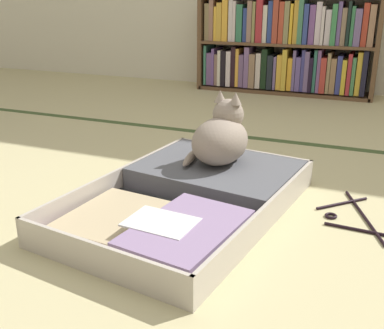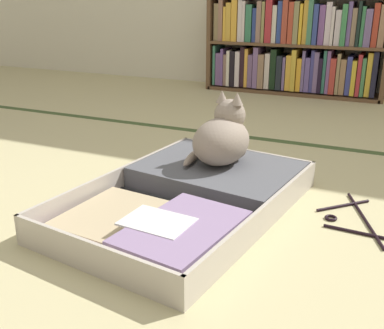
{
  "view_description": "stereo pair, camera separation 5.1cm",
  "coord_description": "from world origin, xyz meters",
  "px_view_note": "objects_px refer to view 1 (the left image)",
  "views": [
    {
      "loc": [
        0.55,
        -1.23,
        0.71
      ],
      "look_at": [
        -0.03,
        0.19,
        0.14
      ],
      "focal_mm": 44.0,
      "sensor_mm": 36.0,
      "label": 1
    },
    {
      "loc": [
        0.59,
        -1.21,
        0.71
      ],
      "look_at": [
        -0.03,
        0.19,
        0.14
      ],
      "focal_mm": 44.0,
      "sensor_mm": 36.0,
      "label": 2
    }
  ],
  "objects_px": {
    "bookshelf": "(285,46)",
    "open_suitcase": "(197,195)",
    "clothes_hanger": "(353,216)",
    "black_cat": "(222,138)"
  },
  "relations": [
    {
      "from": "black_cat",
      "to": "clothes_hanger",
      "type": "bearing_deg",
      "value": -10.32
    },
    {
      "from": "bookshelf",
      "to": "black_cat",
      "type": "distance_m",
      "value": 1.9
    },
    {
      "from": "open_suitcase",
      "to": "clothes_hanger",
      "type": "height_order",
      "value": "open_suitcase"
    },
    {
      "from": "open_suitcase",
      "to": "clothes_hanger",
      "type": "distance_m",
      "value": 0.53
    },
    {
      "from": "bookshelf",
      "to": "black_cat",
      "type": "height_order",
      "value": "bookshelf"
    },
    {
      "from": "bookshelf",
      "to": "clothes_hanger",
      "type": "relative_size",
      "value": 3.41
    },
    {
      "from": "bookshelf",
      "to": "black_cat",
      "type": "xyz_separation_m",
      "value": [
        0.16,
        -1.88,
        -0.14
      ]
    },
    {
      "from": "clothes_hanger",
      "to": "black_cat",
      "type": "bearing_deg",
      "value": 169.68
    },
    {
      "from": "open_suitcase",
      "to": "clothes_hanger",
      "type": "xyz_separation_m",
      "value": [
        0.51,
        0.11,
        -0.04
      ]
    },
    {
      "from": "bookshelf",
      "to": "open_suitcase",
      "type": "bearing_deg",
      "value": -86.17
    }
  ]
}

